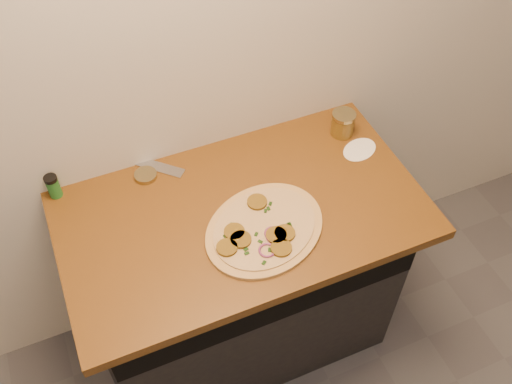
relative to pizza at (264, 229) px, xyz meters
name	(u,v)px	position (x,y,z in m)	size (l,w,h in m)	color
cabinet	(241,278)	(-0.03, 0.14, -0.48)	(1.10, 0.60, 0.86)	black
countertop	(242,213)	(-0.03, 0.11, -0.03)	(1.20, 0.70, 0.04)	brown
pizza	(264,229)	(0.00, 0.00, 0.00)	(0.54, 0.54, 0.03)	tan
chefs_knife	(134,159)	(-0.30, 0.47, 0.00)	(0.26, 0.25, 0.02)	#B7BAC1
mason_jar_lid	(146,175)	(-0.28, 0.37, 0.00)	(0.08, 0.08, 0.02)	#9A8A59
salsa_jar	(343,123)	(0.45, 0.30, 0.04)	(0.09, 0.09, 0.09)	maroon
spice_shaker	(53,186)	(-0.58, 0.41, 0.03)	(0.04, 0.04, 0.09)	#206525
flour_spill	(360,150)	(0.46, 0.20, -0.01)	(0.14, 0.14, 0.00)	white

